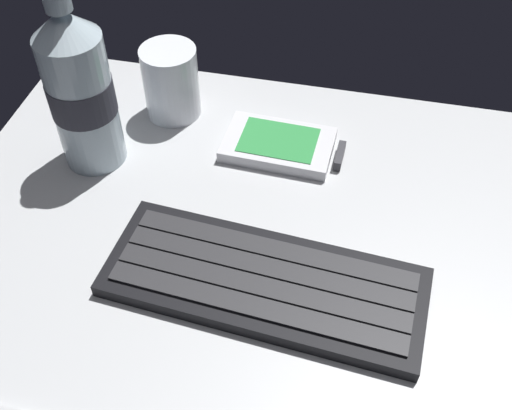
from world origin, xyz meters
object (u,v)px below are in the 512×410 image
object	(u,v)px
juice_cup	(171,85)
keyboard	(264,282)
handheld_device	(284,146)
water_bottle	(80,90)

from	to	relation	value
juice_cup	keyboard	bearing A→B (deg)	-55.03
keyboard	handheld_device	xyz separation A→B (cm)	(-1.69, 18.57, -0.08)
keyboard	water_bottle	size ratio (longest dim) A/B	1.43
keyboard	water_bottle	distance (cm)	26.74
water_bottle	juice_cup	bearing A→B (deg)	57.27
keyboard	juice_cup	bearing A→B (deg)	124.97
juice_cup	water_bottle	bearing A→B (deg)	-122.73
keyboard	juice_cup	world-z (taller)	juice_cup
juice_cup	water_bottle	xyz separation A→B (cm)	(-6.01, -9.35, 5.10)
handheld_device	keyboard	bearing A→B (deg)	-84.81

